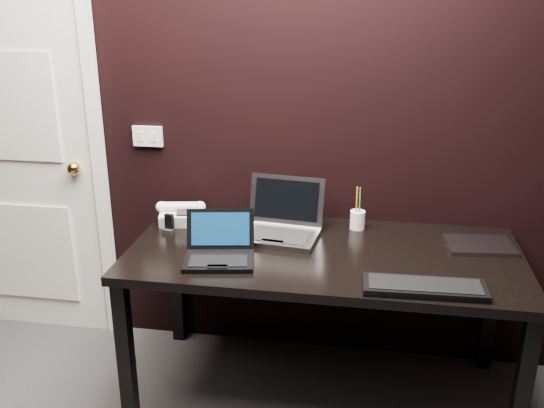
% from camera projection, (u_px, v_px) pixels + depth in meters
% --- Properties ---
extents(wall_back, '(4.00, 0.00, 4.00)m').
position_uv_depth(wall_back, '(271.00, 104.00, 2.86)').
color(wall_back, black).
rests_on(wall_back, ground).
extents(door, '(0.99, 0.10, 2.14)m').
position_uv_depth(door, '(14.00, 145.00, 3.13)').
color(door, white).
rests_on(door, ground).
extents(wall_switch, '(0.15, 0.02, 0.10)m').
position_uv_depth(wall_switch, '(148.00, 136.00, 3.00)').
color(wall_switch, silver).
rests_on(wall_switch, wall_back).
extents(desk, '(1.70, 0.80, 0.74)m').
position_uv_depth(desk, '(323.00, 267.00, 2.66)').
color(desk, black).
rests_on(desk, ground).
extents(netbook, '(0.33, 0.30, 0.19)m').
position_uv_depth(netbook, '(219.00, 251.00, 2.54)').
color(netbook, black).
rests_on(netbook, desk).
extents(silver_laptop, '(0.39, 0.36, 0.25)m').
position_uv_depth(silver_laptop, '(280.00, 226.00, 2.78)').
color(silver_laptop, gray).
rests_on(silver_laptop, desk).
extents(ext_keyboard, '(0.47, 0.18, 0.03)m').
position_uv_depth(ext_keyboard, '(425.00, 287.00, 2.29)').
color(ext_keyboard, black).
rests_on(ext_keyboard, desk).
extents(closed_laptop, '(0.31, 0.23, 0.02)m').
position_uv_depth(closed_laptop, '(480.00, 245.00, 2.66)').
color(closed_laptop, gray).
rests_on(closed_laptop, desk).
extents(desk_phone, '(0.25, 0.21, 0.12)m').
position_uv_depth(desk_phone, '(181.00, 214.00, 2.93)').
color(desk_phone, silver).
rests_on(desk_phone, desk).
extents(mobile_phone, '(0.06, 0.05, 0.09)m').
position_uv_depth(mobile_phone, '(169.00, 226.00, 2.82)').
color(mobile_phone, black).
rests_on(mobile_phone, desk).
extents(pen_cup, '(0.09, 0.09, 0.21)m').
position_uv_depth(pen_cup, '(358.00, 219.00, 2.86)').
color(pen_cup, white).
rests_on(pen_cup, desk).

